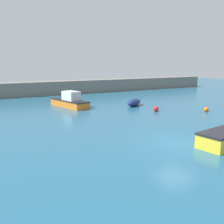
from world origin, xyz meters
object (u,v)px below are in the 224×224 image
object	(u,v)px
cabin_cruiser_white	(70,101)
open_tender_yellow	(134,102)
mooring_buoy_orange	(206,109)
mooring_buoy_red	(156,109)

from	to	relation	value
cabin_cruiser_white	open_tender_yellow	distance (m)	7.99
cabin_cruiser_white	mooring_buoy_orange	bearing A→B (deg)	-143.72
mooring_buoy_orange	cabin_cruiser_white	bearing A→B (deg)	139.84
open_tender_yellow	mooring_buoy_orange	xyz separation A→B (m)	(4.89, -7.09, -0.18)
cabin_cruiser_white	mooring_buoy_orange	size ratio (longest dim) A/B	11.97
cabin_cruiser_white	mooring_buoy_orange	distance (m)	15.97
cabin_cruiser_white	open_tender_yellow	xyz separation A→B (m)	(7.31, -3.21, -0.24)
cabin_cruiser_white	mooring_buoy_red	distance (m)	10.56
open_tender_yellow	mooring_buoy_red	xyz separation A→B (m)	(0.06, -4.34, -0.15)
cabin_cruiser_white	mooring_buoy_orange	xyz separation A→B (m)	(12.20, -10.30, -0.42)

